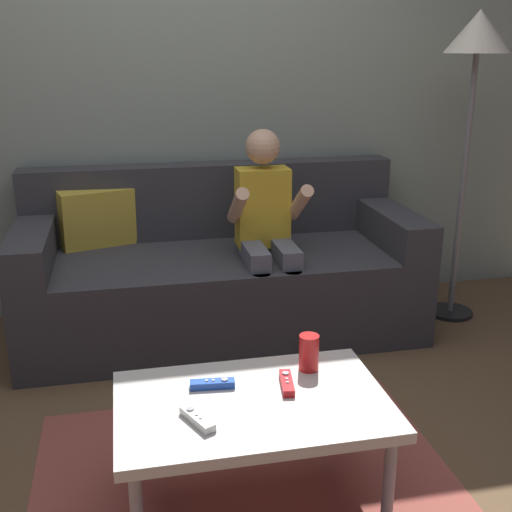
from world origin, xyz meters
TOP-DOWN VIEW (x-y plane):
  - ground_plane at (0.00, 0.00)m, footprint 8.64×8.64m
  - wall_back at (0.00, 1.53)m, footprint 4.32×0.05m
  - couch at (0.15, 1.13)m, footprint 1.95×0.80m
  - person_seated_on_couch at (0.36, 0.95)m, footprint 0.35×0.43m
  - coffee_table at (0.04, -0.23)m, footprint 0.82×0.53m
  - area_rug at (0.04, -0.23)m, footprint 1.41×1.33m
  - game_remote_white_near_edge at (-0.13, -0.32)m, footprint 0.09×0.14m
  - game_remote_blue_center at (-0.06, -0.13)m, footprint 0.14×0.05m
  - game_remote_red_far_corner at (0.17, -0.17)m, footprint 0.06×0.14m
  - soda_can at (0.26, -0.08)m, footprint 0.07×0.07m
  - floor_lamp at (1.42, 1.05)m, footprint 0.32×0.32m

SIDE VIEW (x-z plane):
  - ground_plane at x=0.00m, z-range 0.00..0.00m
  - area_rug at x=0.04m, z-range 0.00..0.01m
  - couch at x=0.15m, z-range -0.11..0.70m
  - coffee_table at x=0.04m, z-range 0.15..0.53m
  - game_remote_white_near_edge at x=-0.13m, z-range 0.38..0.41m
  - game_remote_blue_center at x=-0.06m, z-range 0.38..0.41m
  - game_remote_red_far_corner at x=0.17m, z-range 0.38..0.41m
  - soda_can at x=0.26m, z-range 0.38..0.50m
  - person_seated_on_couch at x=0.36m, z-range 0.07..1.10m
  - wall_back at x=0.00m, z-range 0.00..2.50m
  - floor_lamp at x=1.42m, z-range 0.57..2.13m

